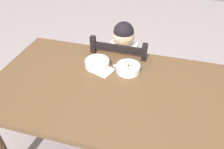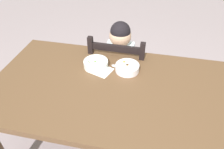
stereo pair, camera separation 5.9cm
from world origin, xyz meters
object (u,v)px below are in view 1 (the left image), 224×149
Objects in this scene: bowl_of_peas at (97,63)px; spoon at (118,67)px; dining_chair at (121,77)px; dining_table at (114,98)px; child_figure at (122,60)px; bowl_of_carrots at (128,68)px.

bowl_of_peas is 1.21× the size of spoon.
spoon is (0.04, -0.28, 0.32)m from dining_chair.
bowl_of_peas is (-0.11, -0.30, 0.34)m from dining_chair.
dining_table is 11.39× the size of spoon.
spoon is (-0.03, 0.20, 0.10)m from dining_table.
bowl_of_peas is at bearing -109.80° from dining_chair.
child_figure is (-0.06, 0.47, -0.03)m from dining_table.
dining_table is 0.53m from dining_chair.
bowl_of_carrots is at bearing -17.79° from spoon.
bowl_of_peas is at bearing -170.71° from spoon.
dining_table is at bearing -82.44° from child_figure.
dining_table is at bearing -104.59° from bowl_of_carrots.
dining_chair is at bearing 97.37° from spoon.
bowl_of_carrots reaches higher than dining_table.
bowl_of_carrots is 0.08m from spoon.
bowl_of_peas is at bearing -179.99° from bowl_of_carrots.
dining_table is 1.66× the size of child_figure.
bowl_of_carrots is at bearing 75.41° from dining_table.
child_figure is at bearing 69.72° from bowl_of_peas.
dining_chair reaches higher than bowl_of_carrots.
dining_table is at bearing -45.94° from bowl_of_peas.
child_figure is 0.30m from spoon.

